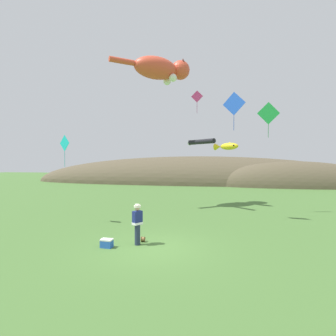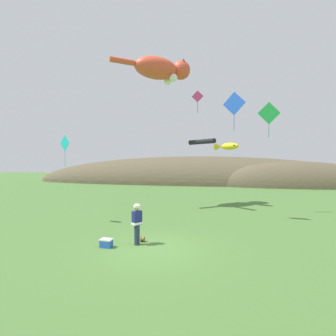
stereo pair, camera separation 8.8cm
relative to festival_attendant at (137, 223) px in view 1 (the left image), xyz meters
name	(u,v)px [view 1 (the left image)]	position (x,y,z in m)	size (l,w,h in m)	color
ground_plane	(152,248)	(0.71, -0.29, -0.95)	(120.00, 120.00, 0.00)	#477033
distant_hill_ridge	(211,183)	(3.00, 30.92, -0.95)	(55.57, 12.93, 8.61)	brown
festival_attendant	(137,223)	(0.00, 0.00, 0.00)	(0.46, 0.49, 1.77)	#232D47
kite_spool	(143,239)	(0.13, 0.44, -0.83)	(0.15, 0.24, 0.24)	olive
picnic_cooler	(107,243)	(-1.18, -0.55, -0.77)	(0.51, 0.36, 0.36)	blue
kite_giant_cat	(161,69)	(-0.83, 9.59, 9.92)	(5.61, 4.42, 2.01)	#E04C33
kite_fish_windsock	(227,146)	(4.30, 10.70, 3.84)	(2.07, 1.66, 0.65)	yellow
kite_tube_streamer	(201,142)	(2.33, 8.97, 4.11)	(2.18, 2.05, 0.44)	black
kite_diamond_blue	(234,104)	(4.45, 5.34, 6.10)	(1.30, 0.56, 2.31)	blue
kite_diamond_pink	(197,97)	(1.88, 11.45, 8.08)	(1.00, 0.09, 1.91)	#E53F8C
kite_diamond_teal	(65,144)	(-5.23, 3.02, 3.68)	(0.84, 0.44, 1.84)	#19BFBF
kite_diamond_green	(268,113)	(6.95, 7.99, 5.92)	(1.53, 0.16, 2.43)	green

